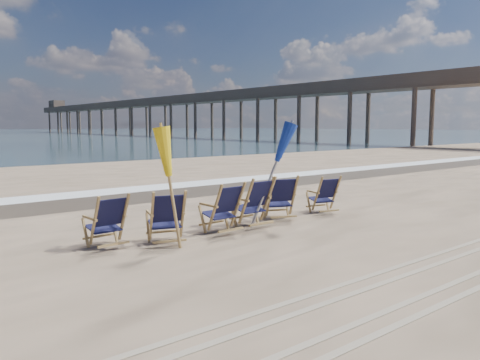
{
  "coord_description": "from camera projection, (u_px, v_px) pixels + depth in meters",
  "views": [
    {
      "loc": [
        -6.6,
        -6.12,
        2.16
      ],
      "look_at": [
        0.0,
        2.2,
        0.9
      ],
      "focal_mm": 35.0,
      "sensor_mm": 36.0,
      "label": 1
    }
  ],
  "objects": [
    {
      "name": "tire_tracks",
      "position": [
        450.0,
        271.0,
        6.91
      ],
      "size": [
        80.0,
        1.3,
        0.01
      ],
      "primitive_type": null,
      "color": "gray",
      "rests_on": "ground"
    },
    {
      "name": "beach_chair_0",
      "position": [
        124.0,
        219.0,
        8.3
      ],
      "size": [
        0.67,
        0.74,
        0.98
      ],
      "primitive_type": null,
      "rotation": [
        0.0,
        0.0,
        3.2
      ],
      "color": "#111234",
      "rests_on": "ground"
    },
    {
      "name": "umbrella_blue",
      "position": [
        270.0,
        142.0,
        9.81
      ],
      "size": [
        0.3,
        0.3,
        2.32
      ],
      "color": "#A5A5AD",
      "rests_on": "ground"
    },
    {
      "name": "wet_sand_strip",
      "position": [
        147.0,
        195.0,
        14.38
      ],
      "size": [
        200.0,
        2.6,
        0.0
      ],
      "primitive_type": "cube",
      "color": "#42362A",
      "rests_on": "ground"
    },
    {
      "name": "beach_chair_2",
      "position": [
        238.0,
        206.0,
        9.4
      ],
      "size": [
        0.7,
        0.78,
        1.04
      ],
      "primitive_type": null,
      "rotation": [
        0.0,
        0.0,
        3.18
      ],
      "color": "#111234",
      "rests_on": "ground"
    },
    {
      "name": "surf_foam",
      "position": [
        126.0,
        190.0,
        15.54
      ],
      "size": [
        200.0,
        1.4,
        0.01
      ],
      "primitive_type": "cube",
      "color": "silver",
      "rests_on": "ground"
    },
    {
      "name": "fishing_pier",
      "position": [
        163.0,
        112.0,
        89.57
      ],
      "size": [
        4.4,
        140.0,
        9.3
      ],
      "primitive_type": null,
      "color": "#4D4038",
      "rests_on": "ground"
    },
    {
      "name": "beach_chair_3",
      "position": [
        268.0,
        201.0,
        9.98
      ],
      "size": [
        0.71,
        0.79,
        1.09
      ],
      "primitive_type": null,
      "rotation": [
        0.0,
        0.0,
        3.15
      ],
      "color": "#111234",
      "rests_on": "ground"
    },
    {
      "name": "beach_chair_5",
      "position": [
        336.0,
        194.0,
        11.43
      ],
      "size": [
        0.75,
        0.8,
        0.94
      ],
      "primitive_type": null,
      "rotation": [
        0.0,
        0.0,
        2.9
      ],
      "color": "#111234",
      "rests_on": "ground"
    },
    {
      "name": "beach_chair_4",
      "position": [
        294.0,
        197.0,
        10.62
      ],
      "size": [
        0.89,
        0.94,
        1.04
      ],
      "primitive_type": null,
      "rotation": [
        0.0,
        0.0,
        2.77
      ],
      "color": "#111234",
      "rests_on": "ground"
    },
    {
      "name": "beach_chair_1",
      "position": [
        183.0,
        216.0,
        8.46
      ],
      "size": [
        0.83,
        0.89,
        1.01
      ],
      "primitive_type": null,
      "rotation": [
        0.0,
        0.0,
        2.85
      ],
      "color": "#111234",
      "rests_on": "ground"
    },
    {
      "name": "umbrella_yellow",
      "position": [
        171.0,
        158.0,
        8.03
      ],
      "size": [
        0.3,
        0.3,
        2.12
      ],
      "color": "#A6834A",
      "rests_on": "ground"
    }
  ]
}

